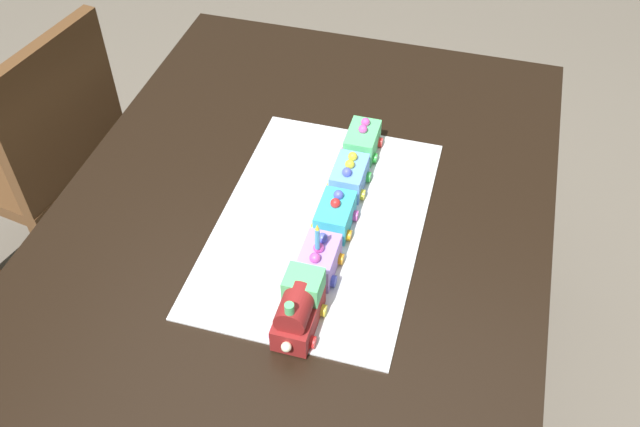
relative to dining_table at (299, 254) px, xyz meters
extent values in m
plane|color=#6B6054|center=(0.00, 0.00, -0.63)|extent=(8.00, 8.00, 0.00)
cube|color=black|center=(0.00, 0.00, 0.09)|extent=(1.40, 1.00, 0.03)
cube|color=black|center=(0.64, -0.44, -0.28)|extent=(0.07, 0.07, 0.71)
cube|color=black|center=(0.64, 0.44, -0.28)|extent=(0.07, 0.07, 0.71)
cube|color=brown|center=(0.30, 0.90, -0.19)|extent=(0.46, 0.46, 0.04)
cube|color=brown|center=(0.27, 0.72, 0.03)|extent=(0.40, 0.10, 0.40)
cube|color=brown|center=(0.49, 1.04, -0.42)|extent=(0.04, 0.04, 0.42)
cube|color=brown|center=(0.44, 0.70, -0.42)|extent=(0.04, 0.04, 0.42)
cube|color=brown|center=(0.10, 0.76, -0.42)|extent=(0.04, 0.04, 0.42)
cube|color=silver|center=(0.00, -0.05, 0.11)|extent=(0.60, 0.40, 0.00)
cube|color=maroon|center=(-0.25, -0.08, 0.14)|extent=(0.12, 0.06, 0.05)
cylinder|color=maroon|center=(-0.27, -0.08, 0.18)|extent=(0.07, 0.05, 0.05)
cube|color=#59CC7A|center=(-0.22, -0.08, 0.18)|extent=(0.06, 0.06, 0.04)
cylinder|color=#59CC7A|center=(-0.29, -0.08, 0.21)|extent=(0.02, 0.02, 0.03)
sphere|color=#F4EFCC|center=(-0.32, -0.08, 0.14)|extent=(0.02, 0.02, 0.02)
cylinder|color=red|center=(-0.28, -0.11, 0.12)|extent=(0.02, 0.01, 0.02)
cylinder|color=yellow|center=(-0.22, -0.11, 0.12)|extent=(0.02, 0.01, 0.02)
cylinder|color=#D84CB2|center=(-0.28, -0.04, 0.12)|extent=(0.02, 0.01, 0.02)
cylinder|color=yellow|center=(-0.22, -0.04, 0.12)|extent=(0.02, 0.01, 0.02)
cube|color=#AD84E0|center=(-0.12, -0.08, 0.14)|extent=(0.10, 0.06, 0.06)
cylinder|color=#4C59D8|center=(-0.15, -0.11, 0.12)|extent=(0.02, 0.01, 0.02)
cylinder|color=orange|center=(-0.09, -0.11, 0.12)|extent=(0.02, 0.01, 0.02)
cylinder|color=#D84CB2|center=(-0.15, -0.04, 0.12)|extent=(0.02, 0.01, 0.02)
cylinder|color=#D84CB2|center=(-0.09, -0.04, 0.12)|extent=(0.02, 0.01, 0.02)
sphere|color=#D84CB2|center=(-0.14, -0.08, 0.17)|extent=(0.02, 0.02, 0.02)
sphere|color=#4C59D8|center=(-0.09, -0.08, 0.17)|extent=(0.02, 0.02, 0.02)
sphere|color=#D84CB2|center=(-0.12, -0.08, 0.17)|extent=(0.02, 0.02, 0.02)
cube|color=#38B7C6|center=(0.00, -0.08, 0.14)|extent=(0.10, 0.06, 0.06)
cylinder|color=orange|center=(-0.03, -0.11, 0.12)|extent=(0.02, 0.01, 0.02)
cylinder|color=#D84CB2|center=(0.03, -0.11, 0.12)|extent=(0.02, 0.01, 0.02)
cylinder|color=orange|center=(-0.03, -0.04, 0.12)|extent=(0.02, 0.01, 0.02)
cylinder|color=red|center=(0.03, -0.04, 0.12)|extent=(0.02, 0.01, 0.02)
sphere|color=#4C59D8|center=(0.02, -0.08, 0.17)|extent=(0.02, 0.02, 0.02)
sphere|color=red|center=(0.00, -0.08, 0.17)|extent=(0.02, 0.02, 0.02)
cube|color=#669EEA|center=(0.12, -0.08, 0.14)|extent=(0.10, 0.06, 0.06)
cylinder|color=yellow|center=(0.09, -0.11, 0.12)|extent=(0.02, 0.01, 0.02)
cylinder|color=green|center=(0.14, -0.11, 0.12)|extent=(0.02, 0.01, 0.02)
cylinder|color=orange|center=(0.09, -0.04, 0.12)|extent=(0.02, 0.01, 0.02)
cylinder|color=orange|center=(0.14, -0.04, 0.12)|extent=(0.02, 0.01, 0.02)
sphere|color=yellow|center=(0.14, -0.08, 0.17)|extent=(0.02, 0.02, 0.02)
sphere|color=yellow|center=(0.12, -0.08, 0.17)|extent=(0.02, 0.02, 0.02)
sphere|color=#4C59D8|center=(0.09, -0.08, 0.17)|extent=(0.02, 0.02, 0.02)
cube|color=#59CC7A|center=(0.23, -0.08, 0.14)|extent=(0.10, 0.06, 0.06)
cylinder|color=green|center=(0.21, -0.11, 0.12)|extent=(0.02, 0.01, 0.02)
cylinder|color=red|center=(0.26, -0.11, 0.12)|extent=(0.02, 0.01, 0.02)
cylinder|color=#D84CB2|center=(0.21, -0.04, 0.12)|extent=(0.02, 0.01, 0.02)
cylinder|color=#D84CB2|center=(0.26, -0.04, 0.12)|extent=(0.02, 0.01, 0.02)
sphere|color=#D84CB2|center=(0.26, -0.08, 0.17)|extent=(0.02, 0.02, 0.02)
sphere|color=#D84CB2|center=(0.23, -0.08, 0.17)|extent=(0.02, 0.02, 0.02)
cylinder|color=#4CA5E5|center=(-0.13, -0.08, 0.21)|extent=(0.01, 0.01, 0.05)
cone|color=yellow|center=(-0.13, -0.08, 0.24)|extent=(0.01, 0.01, 0.01)
camera|label=1|loc=(-0.92, -0.30, 1.11)|focal=38.86mm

